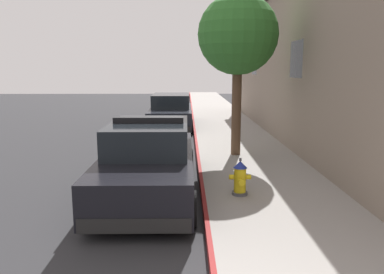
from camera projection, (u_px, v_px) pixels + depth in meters
ground_plane at (59, 156)px, 12.36m from camera, size 33.67×60.00×0.20m
sidewalk_pavement at (242, 149)px, 12.41m from camera, size 2.90×60.00×0.17m
curb_painted_edge at (197, 150)px, 12.39m from camera, size 0.08×60.00×0.17m
police_cruiser at (149, 161)px, 8.10m from camera, size 1.94×4.84×1.68m
parked_car_silver_ahead at (171, 112)px, 17.28m from camera, size 1.94×4.84×1.56m
fire_hydrant at (240, 178)px, 7.63m from camera, size 0.44×0.40×0.76m
street_tree at (238, 36)px, 10.74m from camera, size 2.29×2.29×4.63m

